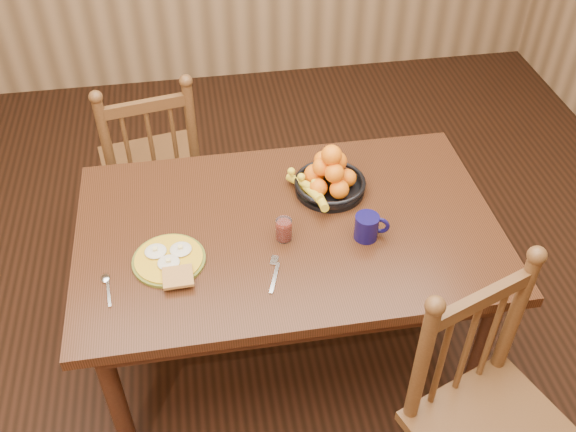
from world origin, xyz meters
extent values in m
cube|color=black|center=(0.00, 0.00, 0.00)|extent=(4.50, 5.00, 0.01)
cube|color=black|center=(0.00, 0.00, 0.73)|extent=(1.60, 1.00, 0.04)
cube|color=black|center=(0.00, 0.42, 0.65)|extent=(1.40, 0.04, 0.10)
cube|color=black|center=(0.00, -0.42, 0.65)|extent=(1.40, 0.04, 0.10)
cube|color=black|center=(0.72, 0.00, 0.65)|extent=(0.04, 0.84, 0.10)
cube|color=black|center=(-0.72, 0.00, 0.65)|extent=(0.04, 0.84, 0.10)
cylinder|color=black|center=(-0.70, -0.40, 0.35)|extent=(0.07, 0.07, 0.70)
cylinder|color=black|center=(0.70, -0.40, 0.35)|extent=(0.07, 0.07, 0.70)
cylinder|color=black|center=(-0.70, 0.40, 0.35)|extent=(0.07, 0.07, 0.70)
cylinder|color=black|center=(0.70, 0.40, 0.35)|extent=(0.07, 0.07, 0.70)
cube|color=#452A14|center=(-0.55, 0.84, 0.47)|extent=(0.53, 0.52, 0.04)
cylinder|color=#452A14|center=(-0.40, 1.05, 0.23)|extent=(0.04, 0.04, 0.45)
cylinder|color=#452A14|center=(-0.77, 0.98, 0.23)|extent=(0.04, 0.04, 0.45)
cylinder|color=#452A14|center=(-0.33, 0.70, 0.23)|extent=(0.04, 0.04, 0.45)
cylinder|color=#452A14|center=(-0.70, 0.63, 0.23)|extent=(0.04, 0.04, 0.45)
cylinder|color=#452A14|center=(-0.33, 0.68, 0.74)|extent=(0.05, 0.05, 0.55)
cylinder|color=#452A14|center=(-0.70, 0.61, 0.74)|extent=(0.05, 0.05, 0.55)
cylinder|color=#452A14|center=(-0.51, 0.64, 0.69)|extent=(0.02, 0.02, 0.42)
cube|color=#452A14|center=(-0.51, 0.64, 0.93)|extent=(0.38, 0.10, 0.05)
cylinder|color=#452A14|center=(0.67, -0.59, 0.23)|extent=(0.04, 0.04, 0.46)
cylinder|color=#452A14|center=(0.30, -0.70, 0.77)|extent=(0.05, 0.05, 0.56)
cylinder|color=#452A14|center=(0.66, -0.57, 0.77)|extent=(0.05, 0.05, 0.56)
cylinder|color=#452A14|center=(0.48, -0.63, 0.71)|extent=(0.02, 0.02, 0.43)
cube|color=#452A14|center=(0.48, -0.63, 0.96)|extent=(0.38, 0.17, 0.05)
cylinder|color=#59601E|center=(-0.45, -0.12, 0.76)|extent=(0.26, 0.26, 0.01)
cylinder|color=gold|center=(-0.45, -0.12, 0.76)|extent=(0.24, 0.24, 0.01)
ellipsoid|color=silver|center=(-0.50, -0.08, 0.77)|extent=(0.08, 0.08, 0.01)
cube|color=#F2E08C|center=(-0.50, -0.08, 0.79)|extent=(0.02, 0.02, 0.01)
ellipsoid|color=silver|center=(-0.41, -0.09, 0.77)|extent=(0.08, 0.08, 0.01)
cube|color=#F2E08C|center=(-0.41, -0.09, 0.79)|extent=(0.02, 0.02, 0.01)
ellipsoid|color=silver|center=(-0.45, -0.15, 0.77)|extent=(0.08, 0.08, 0.01)
cube|color=#F2E08C|center=(-0.45, -0.15, 0.79)|extent=(0.02, 0.02, 0.01)
cube|color=brown|center=(-0.42, -0.22, 0.78)|extent=(0.11, 0.10, 0.01)
cube|color=silver|center=(-0.09, -0.26, 0.75)|extent=(0.06, 0.14, 0.00)
cube|color=silver|center=(-0.08, -0.18, 0.75)|extent=(0.04, 0.05, 0.00)
cube|color=silver|center=(-0.66, -0.24, 0.75)|extent=(0.02, 0.12, 0.00)
ellipsoid|color=silver|center=(-0.68, -0.17, 0.76)|extent=(0.03, 0.04, 0.01)
cylinder|color=#0F0B3F|center=(0.28, -0.11, 0.80)|extent=(0.09, 0.09, 0.10)
torus|color=#0F0B3F|center=(0.33, -0.11, 0.80)|extent=(0.07, 0.04, 0.07)
cylinder|color=black|center=(0.28, -0.11, 0.85)|extent=(0.08, 0.08, 0.00)
cylinder|color=silver|center=(-0.03, -0.07, 0.80)|extent=(0.06, 0.06, 0.09)
cylinder|color=maroon|center=(-0.03, -0.07, 0.79)|extent=(0.05, 0.05, 0.07)
cylinder|color=black|center=(0.20, 0.18, 0.76)|extent=(0.28, 0.28, 0.02)
torus|color=black|center=(0.20, 0.18, 0.80)|extent=(0.29, 0.29, 0.02)
cylinder|color=black|center=(0.20, 0.18, 0.75)|extent=(0.10, 0.10, 0.01)
sphere|color=orange|center=(0.27, 0.18, 0.81)|extent=(0.07, 0.07, 0.07)
sphere|color=orange|center=(0.22, 0.25, 0.81)|extent=(0.08, 0.08, 0.08)
sphere|color=orange|center=(0.14, 0.22, 0.81)|extent=(0.08, 0.08, 0.08)
sphere|color=orange|center=(0.14, 0.14, 0.81)|extent=(0.07, 0.07, 0.07)
sphere|color=orange|center=(0.22, 0.11, 0.81)|extent=(0.08, 0.08, 0.08)
sphere|color=orange|center=(0.23, 0.21, 0.87)|extent=(0.08, 0.08, 0.08)
sphere|color=orange|center=(0.17, 0.19, 0.87)|extent=(0.07, 0.07, 0.07)
sphere|color=orange|center=(0.21, 0.14, 0.87)|extent=(0.08, 0.08, 0.08)
sphere|color=orange|center=(0.20, 0.18, 0.93)|extent=(0.08, 0.08, 0.08)
sphere|color=orange|center=(0.18, 0.23, 0.87)|extent=(0.07, 0.07, 0.07)
cylinder|color=yellow|center=(0.11, 0.14, 0.80)|extent=(0.10, 0.17, 0.07)
cylinder|color=yellow|center=(0.09, 0.19, 0.80)|extent=(0.14, 0.15, 0.07)
cylinder|color=yellow|center=(0.14, 0.09, 0.80)|extent=(0.06, 0.18, 0.07)
camera|label=1|loc=(-0.29, -1.77, 2.41)|focal=40.00mm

